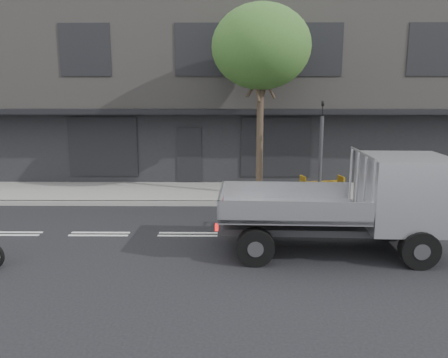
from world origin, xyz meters
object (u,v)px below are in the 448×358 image
street_tree (261,47)px  traffic_light_pole (321,156)px  construction_barrier (323,187)px  flatbed_ute (383,196)px

street_tree → traffic_light_pole: street_tree is taller
traffic_light_pole → construction_barrier: 1.12m
flatbed_ute → street_tree: bearing=116.9°
street_tree → flatbed_ute: size_ratio=1.26×
traffic_light_pole → flatbed_ute: (0.53, -4.63, -0.26)m
street_tree → flatbed_ute: bearing=-65.2°
traffic_light_pole → flatbed_ute: traffic_light_pole is taller
construction_barrier → street_tree: bearing=162.0°
street_tree → flatbed_ute: 7.17m
street_tree → traffic_light_pole: bearing=-23.0°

